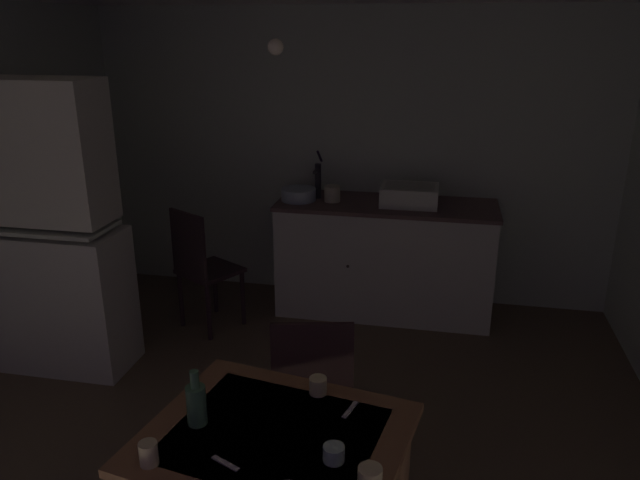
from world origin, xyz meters
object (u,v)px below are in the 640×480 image
(mixing_bowl_counter, at_px, (299,194))
(dining_table, at_px, (275,458))
(hand_pump, at_px, (318,178))
(chair_far_side, at_px, (313,399))
(sink_basin, at_px, (409,195))
(glass_bottle, at_px, (196,403))
(mug_dark, at_px, (334,453))
(hutch_cabinet, at_px, (56,240))
(chair_by_counter, at_px, (202,267))

(mixing_bowl_counter, distance_m, dining_table, 2.79)
(hand_pump, height_order, chair_far_side, hand_pump)
(sink_basin, distance_m, glass_bottle, 2.84)
(mug_dark, bearing_deg, glass_bottle, 169.01)
(hand_pump, distance_m, dining_table, 2.88)
(glass_bottle, bearing_deg, dining_table, -1.10)
(mixing_bowl_counter, distance_m, glass_bottle, 2.73)
(sink_basin, height_order, hand_pump, hand_pump)
(sink_basin, relative_size, mixing_bowl_counter, 1.59)
(hutch_cabinet, distance_m, chair_by_counter, 1.07)
(glass_bottle, bearing_deg, hand_pump, 92.01)
(sink_basin, xyz_separation_m, glass_bottle, (-0.64, -2.77, -0.14))
(chair_far_side, xyz_separation_m, chair_by_counter, (-1.19, 1.54, 0.00))
(hutch_cabinet, height_order, chair_far_side, hutch_cabinet)
(hutch_cabinet, xyz_separation_m, glass_bottle, (1.58, -1.48, -0.05))
(hand_pump, distance_m, mixing_bowl_counter, 0.21)
(dining_table, distance_m, glass_bottle, 0.37)
(mug_dark, bearing_deg, chair_by_counter, 122.04)
(hutch_cabinet, relative_size, hand_pump, 5.01)
(mixing_bowl_counter, relative_size, dining_table, 0.25)
(mixing_bowl_counter, relative_size, chair_by_counter, 0.29)
(hutch_cabinet, height_order, hand_pump, hutch_cabinet)
(chair_far_side, bearing_deg, mug_dark, -72.14)
(dining_table, relative_size, glass_bottle, 4.74)
(dining_table, bearing_deg, glass_bottle, 178.90)
(hand_pump, distance_m, chair_far_side, 2.30)
(chair_far_side, distance_m, chair_by_counter, 1.94)
(dining_table, height_order, chair_far_side, chair_far_side)
(hutch_cabinet, distance_m, glass_bottle, 2.17)
(sink_basin, relative_size, hand_pump, 1.13)
(mug_dark, xyz_separation_m, glass_bottle, (-0.56, 0.11, 0.06))
(sink_basin, distance_m, mixing_bowl_counter, 0.88)
(mixing_bowl_counter, distance_m, mug_dark, 2.94)
(glass_bottle, bearing_deg, chair_by_counter, 111.71)
(hand_pump, distance_m, chair_by_counter, 1.15)
(hutch_cabinet, distance_m, sink_basin, 2.56)
(mixing_bowl_counter, height_order, chair_far_side, mixing_bowl_counter)
(chair_far_side, distance_m, glass_bottle, 0.79)
(hand_pump, xyz_separation_m, mug_dark, (0.66, -2.92, -0.29))
(hutch_cabinet, bearing_deg, mixing_bowl_counter, 42.51)
(mug_dark, bearing_deg, dining_table, 157.57)
(hutch_cabinet, height_order, glass_bottle, hutch_cabinet)
(glass_bottle, bearing_deg, chair_far_side, 62.72)
(mixing_bowl_counter, xyz_separation_m, dining_table, (0.55, -2.72, -0.31))
(hand_pump, bearing_deg, dining_table, -81.71)
(chair_by_counter, distance_m, glass_bottle, 2.36)
(mug_dark, height_order, glass_bottle, glass_bottle)
(dining_table, relative_size, chair_by_counter, 1.14)
(sink_basin, xyz_separation_m, mixing_bowl_counter, (-0.87, -0.05, -0.03))
(glass_bottle, bearing_deg, mug_dark, -10.99)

